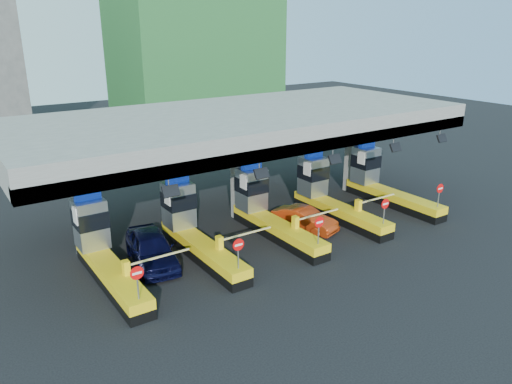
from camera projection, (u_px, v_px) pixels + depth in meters
ground at (268, 232)px, 30.43m from camera, size 120.00×120.00×0.00m
toll_canopy at (242, 126)px, 30.70m from camera, size 28.00×12.09×7.00m
toll_lane_far_left at (102, 250)px, 24.90m from camera, size 4.43×8.00×4.16m
toll_lane_left at (191, 228)px, 27.55m from camera, size 4.43×8.00×4.16m
toll_lane_center at (265, 210)px, 30.20m from camera, size 4.43×8.00×4.16m
toll_lane_right at (327, 195)px, 32.85m from camera, size 4.43×8.00×4.16m
toll_lane_far_right at (380, 182)px, 35.49m from camera, size 4.43×8.00×4.16m
bg_building_scaffold at (193, 6)px, 57.38m from camera, size 18.00×12.00×28.00m
van at (152, 248)px, 26.21m from camera, size 2.93×5.50×1.78m
red_car at (305, 219)px, 30.65m from camera, size 2.67×4.41×1.37m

